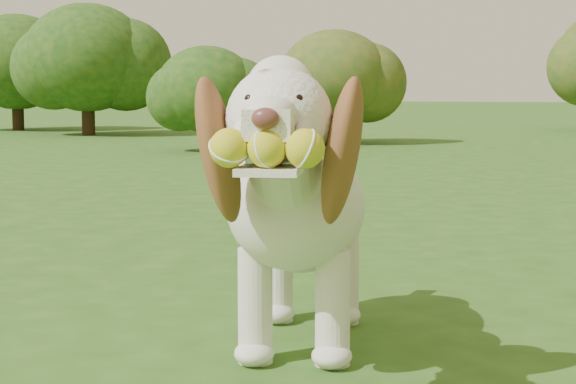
# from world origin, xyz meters

# --- Properties ---
(ground) EXTENTS (80.00, 80.00, 0.00)m
(ground) POSITION_xyz_m (0.00, 0.00, 0.00)
(ground) COLOR #274D16
(ground) RESTS_ON ground
(dog) EXTENTS (0.54, 1.33, 0.87)m
(dog) POSITION_xyz_m (-0.45, -0.41, 0.46)
(dog) COLOR white
(dog) RESTS_ON ground
(shrub_a) EXTENTS (1.20, 1.20, 1.24)m
(shrub_a) POSITION_xyz_m (-3.50, 7.59, 0.73)
(shrub_a) COLOR #382314
(shrub_a) RESTS_ON ground
(shrub_g) EXTENTS (1.90, 1.90, 1.97)m
(shrub_g) POSITION_xyz_m (-8.32, 11.68, 1.16)
(shrub_g) COLOR #382314
(shrub_g) RESTS_ON ground
(shrub_b) EXTENTS (1.46, 1.46, 1.51)m
(shrub_b) POSITION_xyz_m (-2.34, 9.39, 0.89)
(shrub_b) COLOR #382314
(shrub_b) RESTS_ON ground
(shrub_e) EXTENTS (1.95, 1.95, 2.02)m
(shrub_e) POSITION_xyz_m (-6.45, 10.53, 1.19)
(shrub_e) COLOR #382314
(shrub_e) RESTS_ON ground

